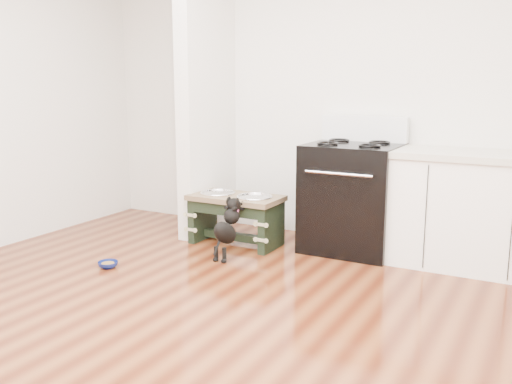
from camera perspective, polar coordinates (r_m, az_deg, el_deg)
ground at (r=3.35m, az=-7.58°, el=-14.66°), size 5.00×5.00×0.00m
room_shell at (r=3.02m, az=-8.39°, el=14.24°), size 5.00×5.00×5.00m
partition_wall at (r=5.41m, az=-4.95°, el=10.06°), size 0.15×0.80×2.70m
oven_range at (r=4.93m, az=9.59°, el=-0.38°), size 0.76×0.69×1.14m
cabinet_run at (r=4.74m, az=20.92°, el=-1.75°), size 1.24×0.64×0.91m
dog_feeder at (r=5.07m, az=-2.06°, el=-1.77°), size 0.81×0.43×0.46m
puppy at (r=4.69m, az=-2.85°, el=-3.41°), size 0.14×0.42×0.50m
floor_bowl at (r=4.66m, az=-14.58°, el=-7.04°), size 0.18×0.18×0.05m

